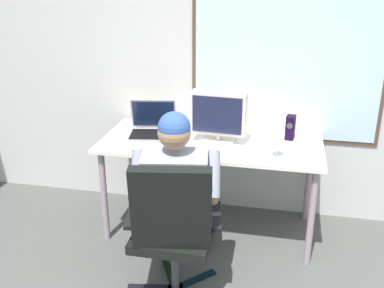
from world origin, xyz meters
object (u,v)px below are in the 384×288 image
at_px(person_seated, 177,193).
at_px(desk_speaker, 290,127).
at_px(desk, 211,150).
at_px(crt_monitor, 219,114).
at_px(office_chair, 173,226).
at_px(wine_glass, 277,144).
at_px(laptop, 152,125).

height_order(person_seated, desk_speaker, person_seated).
distance_m(desk, crt_monitor, 0.29).
distance_m(office_chair, wine_glass, 0.92).
bearing_deg(laptop, desk, -8.18).
xyz_separation_m(crt_monitor, desk_speaker, (0.51, 0.17, -0.12)).
height_order(office_chair, laptop, laptop).
relative_size(desk, wine_glass, 11.56).
distance_m(crt_monitor, desk_speaker, 0.55).
bearing_deg(wine_glass, crt_monitor, 156.28).
bearing_deg(desk_speaker, laptop, -174.98).
distance_m(office_chair, person_seated, 0.27).
height_order(office_chair, crt_monitor, crt_monitor).
xyz_separation_m(desk, office_chair, (-0.07, -0.87, -0.13)).
bearing_deg(desk_speaker, desk, -164.33).
bearing_deg(desk, desk_speaker, 15.67).
bearing_deg(crt_monitor, desk_speaker, 18.25).
relative_size(crt_monitor, desk_speaker, 2.23).
relative_size(wine_glass, desk_speaker, 0.77).
height_order(desk, desk_speaker, desk_speaker).
height_order(desk, wine_glass, wine_glass).
height_order(desk, office_chair, office_chair).
bearing_deg(laptop, wine_glass, -15.67).
relative_size(crt_monitor, laptop, 1.02).
xyz_separation_m(laptop, desk_speaker, (1.03, 0.09, 0.02)).
distance_m(person_seated, desk_speaker, 1.04).
relative_size(office_chair, laptop, 2.44).
relative_size(desk, crt_monitor, 4.00).
distance_m(office_chair, crt_monitor, 0.96).
height_order(laptop, wine_glass, laptop).
height_order(office_chair, person_seated, person_seated).
bearing_deg(wine_glass, office_chair, -129.34).
height_order(person_seated, laptop, person_seated).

